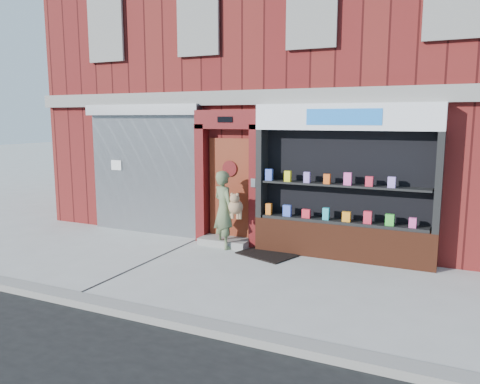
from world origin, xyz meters
The scene contains 8 objects.
ground centered at (0.00, 0.00, 0.00)m, with size 80.00×80.00×0.00m, color #9E9E99.
curb centered at (0.00, -2.15, 0.06)m, with size 60.00×0.30×0.12m, color gray.
building centered at (0.00, 5.99, 4.00)m, with size 12.00×8.16×8.00m.
shutter_bay centered at (-3.00, 1.93, 1.72)m, with size 3.10×0.30×3.04m.
red_door_bay centered at (-0.75, 1.86, 1.46)m, with size 1.52×0.58×2.90m.
pharmacy_bay centered at (1.75, 1.81, 1.37)m, with size 3.50×0.41×3.00m.
woman centered at (-0.64, 1.48, 0.84)m, with size 0.82×0.65×1.65m.
doormat centered at (0.35, 1.38, 0.01)m, with size 1.07×0.75×0.03m, color black.
Camera 1 is at (3.71, -7.10, 2.72)m, focal length 35.00 mm.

